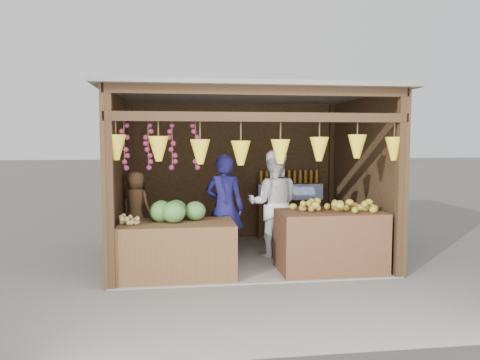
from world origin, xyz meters
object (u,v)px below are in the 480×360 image
Objects in this scene: counter_left at (177,250)px; vendor_seated at (136,204)px; counter_right at (330,242)px; man_standing at (225,208)px; woman_standing at (273,204)px.

counter_left is 1.47× the size of vendor_seated.
counter_right is 0.88× the size of man_standing.
counter_right is 1.23m from woman_standing.
man_standing is (0.75, 0.85, 0.46)m from counter_left.
vendor_seated is (-0.65, 1.23, 0.49)m from counter_left.
man_standing is (-1.44, 0.86, 0.40)m from counter_right.
man_standing is 1.57× the size of vendor_seated.
vendor_seated reaches higher than counter_left.
man_standing reaches higher than counter_right.
counter_left is at bearing 68.87° from man_standing.
counter_left is 0.94× the size of man_standing.
counter_left is 1.48m from vendor_seated.
man_standing is at bearing -161.24° from vendor_seated.
vendor_seated is at bearing 3.38° from woman_standing.
counter_right is at bearing -169.58° from vendor_seated.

